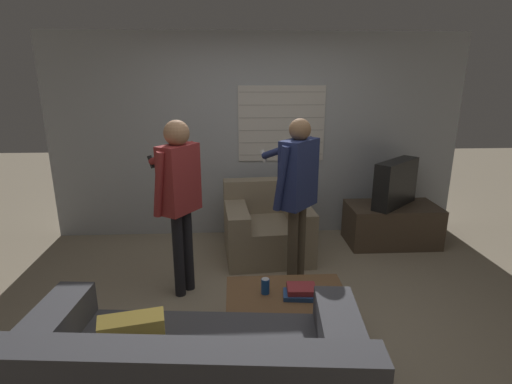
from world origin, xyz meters
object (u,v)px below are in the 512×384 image
at_px(armchair_beige, 267,227).
at_px(soda_can, 265,286).
at_px(tv, 395,183).
at_px(book_stack, 300,292).
at_px(spare_remote, 326,292).
at_px(person_right_standing, 297,185).
at_px(coffee_table, 286,297).
at_px(person_left_standing, 179,187).

relative_size(armchair_beige, soda_can, 8.12).
height_order(armchair_beige, tv, tv).
xyz_separation_m(book_stack, spare_remote, (0.21, 0.02, -0.03)).
xyz_separation_m(person_right_standing, book_stack, (-0.09, -0.85, -0.63)).
relative_size(coffee_table, spare_remote, 6.97).
height_order(tv, soda_can, tv).
distance_m(tv, spare_remote, 2.23).
bearing_deg(spare_remote, soda_can, 159.30).
bearing_deg(soda_can, coffee_table, -2.66).
height_order(armchair_beige, person_right_standing, person_right_standing).
xyz_separation_m(tv, person_left_standing, (-2.45, -1.04, 0.28)).
distance_m(soda_can, spare_remote, 0.48).
height_order(coffee_table, spare_remote, spare_remote).
distance_m(coffee_table, person_right_standing, 1.08).
xyz_separation_m(tv, book_stack, (-1.45, -1.84, -0.35)).
bearing_deg(soda_can, tv, 46.00).
height_order(soda_can, spare_remote, soda_can).
bearing_deg(person_right_standing, tv, -13.87).
bearing_deg(coffee_table, tv, 49.05).
xyz_separation_m(tv, soda_can, (-1.72, -1.78, -0.33)).
bearing_deg(person_right_standing, soda_can, -164.25).
relative_size(armchair_beige, spare_remote, 7.52).
relative_size(book_stack, soda_can, 2.09).
relative_size(tv, book_stack, 2.63).
bearing_deg(soda_can, book_stack, -12.87).
xyz_separation_m(tv, person_right_standing, (-1.36, -0.99, 0.28)).
bearing_deg(book_stack, person_left_standing, 141.46).
height_order(tv, person_right_standing, person_right_standing).
relative_size(person_right_standing, soda_can, 13.27).
xyz_separation_m(coffee_table, person_right_standing, (0.19, 0.79, 0.71)).
bearing_deg(coffee_table, person_right_standing, 76.68).
relative_size(tv, person_right_standing, 0.41).
relative_size(tv, soda_can, 5.50).
xyz_separation_m(armchair_beige, spare_remote, (0.34, -1.61, 0.08)).
distance_m(person_left_standing, soda_can, 1.21).
bearing_deg(armchair_beige, coffee_table, 86.75).
bearing_deg(armchair_beige, person_right_standing, 101.17).
bearing_deg(person_right_standing, coffee_table, -153.26).
bearing_deg(tv, armchair_beige, -34.99).
relative_size(person_left_standing, soda_can, 13.25).
xyz_separation_m(soda_can, spare_remote, (0.47, -0.04, -0.05)).
distance_m(tv, person_right_standing, 1.71).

